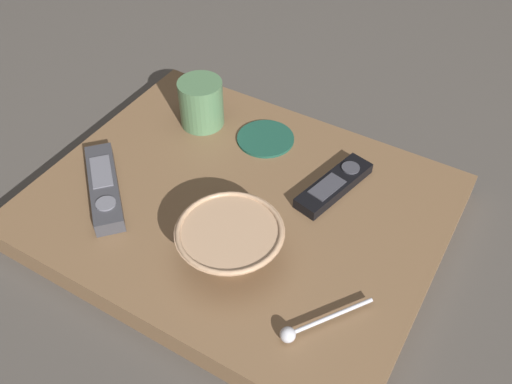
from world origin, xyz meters
The scene contains 8 objects.
ground_plane centered at (0.00, 0.00, 0.00)m, with size 6.00×6.00×0.00m, color #47423D.
table centered at (0.00, 0.00, 0.02)m, with size 0.66×0.52×0.04m.
cereal_bowl centered at (0.05, -0.10, 0.08)m, with size 0.16×0.16×0.06m.
coffee_mug centered at (-0.17, 0.14, 0.09)m, with size 0.08×0.08×0.09m.
teaspoon centered at (0.20, -0.17, 0.06)m, with size 0.09×0.12×0.02m.
tv_remote_near centered at (0.13, 0.10, 0.05)m, with size 0.08×0.17×0.02m.
tv_remote_far centered at (-0.20, -0.10, 0.06)m, with size 0.17×0.17×0.03m.
drink_coaster centered at (-0.04, 0.16, 0.05)m, with size 0.11×0.11×0.01m.
Camera 1 is at (0.35, -0.54, 0.71)m, focal length 38.96 mm.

